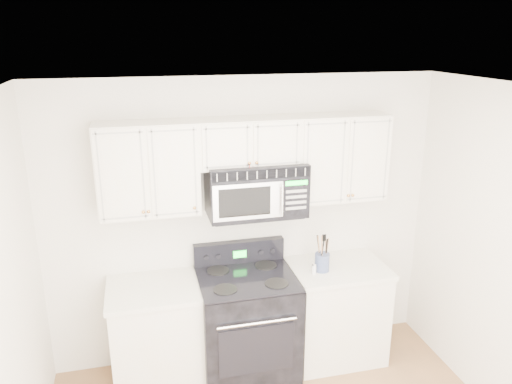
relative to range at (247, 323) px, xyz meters
name	(u,v)px	position (x,y,z in m)	size (l,w,h in m)	color
room	(310,329)	(0.06, -1.40, 0.82)	(3.51, 3.51, 2.61)	#94653C
base_cabinet_left	(162,338)	(-0.74, 0.04, -0.06)	(0.86, 0.65, 0.92)	beige
base_cabinet_right	(336,314)	(0.86, 0.04, -0.06)	(0.86, 0.65, 0.92)	beige
range	(247,323)	(0.00, 0.00, 0.00)	(0.83, 0.75, 1.14)	black
upper_cabinets	(248,158)	(0.06, 0.18, 1.45)	(2.44, 0.37, 0.75)	beige
microwave	(256,189)	(0.12, 0.14, 1.19)	(0.82, 0.46, 0.45)	black
utensil_crock	(322,261)	(0.68, -0.01, 0.53)	(0.13, 0.13, 0.35)	#3C486B
shaker_salt	(314,269)	(0.59, -0.06, 0.49)	(0.04, 0.04, 0.10)	silver
shaker_pepper	(318,266)	(0.65, 0.00, 0.48)	(0.04, 0.04, 0.10)	silver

